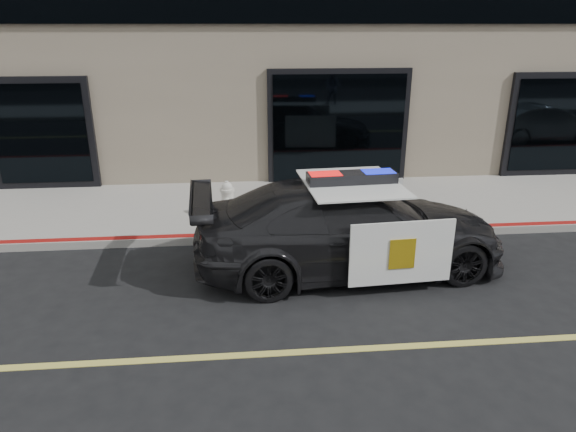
{
  "coord_description": "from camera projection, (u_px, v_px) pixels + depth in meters",
  "views": [
    {
      "loc": [
        -3.35,
        -5.37,
        3.85
      ],
      "look_at": [
        -2.66,
        2.2,
        1.0
      ],
      "focal_mm": 32.0,
      "sensor_mm": 36.0,
      "label": 1
    }
  ],
  "objects": [
    {
      "name": "ground",
      "position": [
        508.0,
        341.0,
        6.64
      ],
      "size": [
        120.0,
        120.0,
        0.0
      ],
      "primitive_type": "plane",
      "color": "black",
      "rests_on": "ground"
    },
    {
      "name": "sidewalk_n",
      "position": [
        394.0,
        203.0,
        11.51
      ],
      "size": [
        60.0,
        3.5,
        0.15
      ],
      "primitive_type": "cube",
      "color": "gray",
      "rests_on": "ground"
    },
    {
      "name": "police_car",
      "position": [
        350.0,
        227.0,
        8.38
      ],
      "size": [
        2.76,
        5.37,
        1.67
      ],
      "color": "black",
      "rests_on": "ground"
    },
    {
      "name": "fire_hydrant",
      "position": [
        228.0,
        200.0,
        10.37
      ],
      "size": [
        0.34,
        0.48,
        0.76
      ],
      "color": "silver",
      "rests_on": "sidewalk_n"
    }
  ]
}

